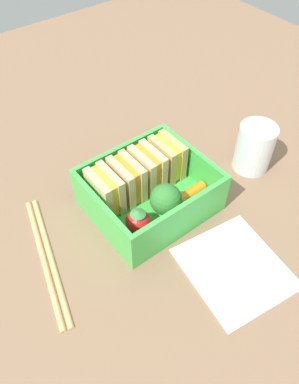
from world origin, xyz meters
The scene contains 13 objects.
ground_plane centered at (0.00, 0.00, -1.00)cm, with size 120.00×120.00×2.00cm, color #86664C.
bento_tray centered at (0.00, 0.00, 0.60)cm, with size 15.14×13.21×1.20cm, color green.
bento_rim centered at (0.00, 0.00, 3.66)cm, with size 15.14×13.21×4.92cm.
sandwich_left centered at (-5.00, 2.57, 3.96)cm, with size 2.81×5.13×5.53cm.
sandwich_center_left centered at (-1.67, 2.57, 3.96)cm, with size 2.81×5.13×5.53cm.
sandwich_center centered at (1.67, 2.57, 3.96)cm, with size 2.81×5.13×5.53cm.
sandwich_center_right centered at (5.00, 2.57, 3.96)cm, with size 2.81×5.13×5.53cm.
strawberry_far_left centered at (-4.10, -3.08, 2.90)cm, with size 3.16×3.16×3.76cm.
broccoli_floret centered at (0.26, -3.27, 4.18)cm, with size 3.99×3.99×5.05cm.
carrot_stick_far_left centered at (4.29, -3.05, 1.98)cm, with size 1.57×1.57×4.90cm, color orange.
chopstick_pair centered at (-14.80, 0.94, 0.35)cm, with size 6.34×18.77×0.70cm.
drinking_glass centered at (16.43, -3.01, 3.53)cm, with size 5.24×5.24×7.06cm, color white.
folded_napkin centered at (2.01, -13.76, 0.20)cm, with size 10.85×11.82×0.40cm, color silver.
Camera 1 is at (-19.68, -25.46, 38.84)cm, focal length 35.00 mm.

